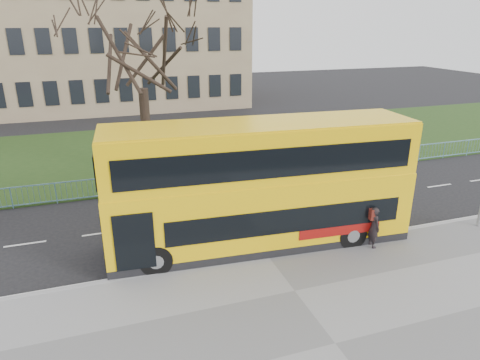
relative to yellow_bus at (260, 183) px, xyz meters
The scene contains 9 objects.
ground 2.72m from the yellow_bus, 103.89° to the left, with size 120.00×120.00×0.00m, color black.
pavement 6.76m from the yellow_bus, 91.17° to the right, with size 80.00×10.50×0.12m, color slate.
kerb 2.80m from the yellow_bus, 97.01° to the right, with size 80.00×0.20×0.14m, color gray.
grass_verge 15.05m from the yellow_bus, 90.49° to the left, with size 80.00×15.40×0.08m, color #1E3A15.
guard_railing 7.42m from the yellow_bus, 91.03° to the left, with size 40.00×0.12×1.10m, color #6AA0BC, non-canonical shape.
bare_tree 11.45m from the yellow_bus, 106.56° to the left, with size 8.23×8.23×11.76m, color black, non-canonical shape.
civic_building 36.14m from the yellow_bus, 98.22° to the left, with size 30.00×15.00×14.00m, color #8C7459.
yellow_bus is the anchor object (origin of this frame).
pedestrian 4.81m from the yellow_bus, 23.92° to the right, with size 0.61×0.40×1.68m, color black.
Camera 1 is at (-5.57, -15.01, 8.52)m, focal length 32.00 mm.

